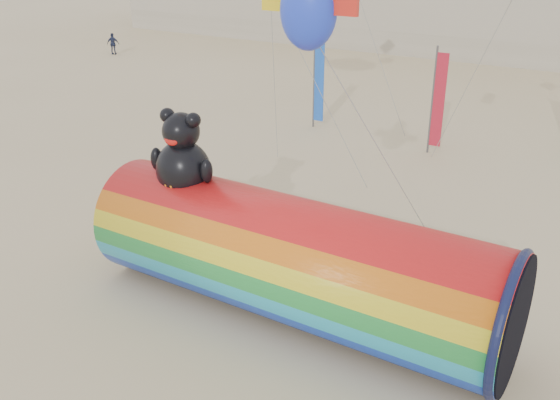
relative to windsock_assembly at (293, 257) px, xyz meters
The scene contains 5 objects.
ground 2.90m from the windsock_assembly, 166.40° to the left, with size 160.00×160.00×0.00m, color #CCB58C.
windsock_assembly is the anchor object (origin of this frame).
kite_handler 5.45m from the windsock_assembly, 50.72° to the left, with size 0.56×0.37×1.54m, color #515358.
fabric_bundle 4.70m from the windsock_assembly, 35.63° to the left, with size 2.62×1.35×0.41m.
festival_banners 17.22m from the windsock_assembly, 95.54° to the left, with size 13.42×3.88×5.20m.
Camera 1 is at (9.89, -13.58, 10.14)m, focal length 40.00 mm.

